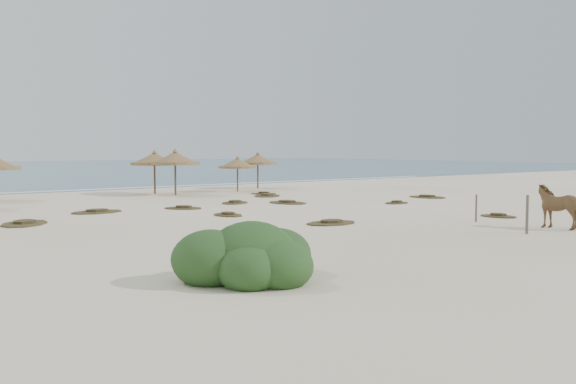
# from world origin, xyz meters

# --- Properties ---
(ground) EXTENTS (160.00, 160.00, 0.00)m
(ground) POSITION_xyz_m (0.00, 0.00, 0.00)
(ground) COLOR beige
(ground) RESTS_ON ground
(foam_line) EXTENTS (70.00, 0.60, 0.01)m
(foam_line) POSITION_xyz_m (0.00, 26.00, 0.00)
(foam_line) COLOR white
(foam_line) RESTS_ON ground
(palapa_3) EXTENTS (4.18, 4.18, 2.96)m
(palapa_3) POSITION_xyz_m (2.59, 17.78, 2.29)
(palapa_3) COLOR brown
(palapa_3) RESTS_ON ground
(palapa_4) EXTENTS (3.43, 3.43, 2.88)m
(palapa_4) POSITION_xyz_m (2.05, 19.59, 2.23)
(palapa_4) COLOR brown
(palapa_4) RESTS_ON ground
(palapa_5) EXTENTS (2.73, 2.73, 2.45)m
(palapa_5) POSITION_xyz_m (7.53, 18.13, 1.90)
(palapa_5) COLOR brown
(palapa_5) RESTS_ON ground
(palapa_6) EXTENTS (3.72, 3.72, 2.71)m
(palapa_6) POSITION_xyz_m (10.60, 20.08, 2.10)
(palapa_6) COLOR brown
(palapa_6) RESTS_ON ground
(horse) EXTENTS (1.18, 2.06, 1.65)m
(horse) POSITION_xyz_m (6.02, -6.08, 0.82)
(horse) COLOR olive
(horse) RESTS_ON ground
(fence_post_near) EXTENTS (0.12, 0.12, 1.37)m
(fence_post_near) POSITION_xyz_m (3.62, -6.15, 0.68)
(fence_post_near) COLOR #6D6052
(fence_post_near) RESTS_ON ground
(fence_post_far) EXTENTS (0.09, 0.09, 1.12)m
(fence_post_far) POSITION_xyz_m (5.31, -2.82, 0.56)
(fence_post_far) COLOR #6D6052
(fence_post_far) RESTS_ON ground
(bush) EXTENTS (3.50, 3.08, 1.57)m
(bush) POSITION_xyz_m (-8.45, -6.65, 0.51)
(bush) COLOR #2D4F21
(bush) RESTS_ON ground
(scrub_1) EXTENTS (2.76, 2.98, 0.16)m
(scrub_1) POSITION_xyz_m (-9.48, 7.56, 0.05)
(scrub_1) COLOR #4C4021
(scrub_1) RESTS_ON ground
(scrub_2) EXTENTS (1.22, 1.78, 0.16)m
(scrub_2) POSITION_xyz_m (-1.41, 5.36, 0.05)
(scrub_2) COLOR #4C4021
(scrub_2) RESTS_ON ground
(scrub_3) EXTENTS (1.89, 2.60, 0.16)m
(scrub_3) POSITION_xyz_m (4.53, 8.70, 0.05)
(scrub_3) COLOR #4C4021
(scrub_3) RESTS_ON ground
(scrub_4) EXTENTS (1.72, 1.25, 0.16)m
(scrub_4) POSITION_xyz_m (9.12, 4.98, 0.05)
(scrub_4) COLOR #4C4021
(scrub_4) RESTS_ON ground
(scrub_5) EXTENTS (1.75, 2.54, 0.16)m
(scrub_5) POSITION_xyz_m (13.60, 6.62, 0.05)
(scrub_5) COLOR #4C4021
(scrub_5) RESTS_ON ground
(scrub_7) EXTENTS (2.39, 2.27, 0.16)m
(scrub_7) POSITION_xyz_m (2.28, 10.44, 0.05)
(scrub_7) COLOR #4C4021
(scrub_7) RESTS_ON ground
(scrub_9) EXTENTS (2.26, 1.48, 0.16)m
(scrub_9) POSITION_xyz_m (0.19, 0.28, 0.05)
(scrub_9) COLOR #4C4021
(scrub_9) RESTS_ON ground
(scrub_10) EXTENTS (1.91, 1.95, 0.16)m
(scrub_10) POSITION_xyz_m (7.48, 15.00, 0.05)
(scrub_10) COLOR #4C4021
(scrub_10) RESTS_ON ground
(scrub_11) EXTENTS (2.42, 2.14, 0.16)m
(scrub_11) POSITION_xyz_m (-5.92, -4.02, 0.05)
(scrub_11) COLOR #4C4021
(scrub_11) RESTS_ON ground
(scrub_12) EXTENTS (1.18, 1.71, 0.16)m
(scrub_12) POSITION_xyz_m (7.60, -2.33, 0.05)
(scrub_12) COLOR #4C4021
(scrub_12) RESTS_ON ground
(scrub_13) EXTENTS (2.20, 2.22, 0.16)m
(scrub_13) POSITION_xyz_m (-1.43, 9.41, 0.05)
(scrub_13) COLOR #4C4021
(scrub_13) RESTS_ON ground
(scrub_14) EXTENTS (2.61, 1.86, 0.16)m
(scrub_14) POSITION_xyz_m (-5.51, 10.23, 0.05)
(scrub_14) COLOR #4C4021
(scrub_14) RESTS_ON ground
(scrub_15) EXTENTS (2.79, 2.87, 0.16)m
(scrub_15) POSITION_xyz_m (6.61, 13.41, 0.05)
(scrub_15) COLOR #4C4021
(scrub_15) RESTS_ON ground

